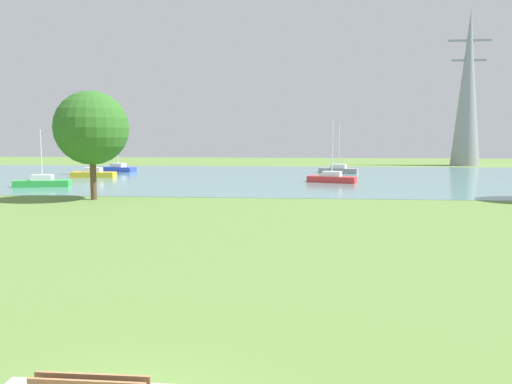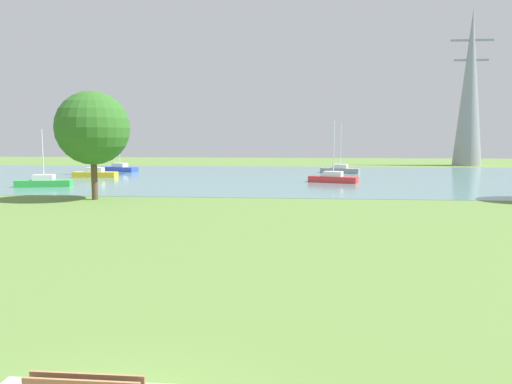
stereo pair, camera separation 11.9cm
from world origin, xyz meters
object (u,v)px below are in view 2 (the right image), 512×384
object	(u,v)px
sailboat_red	(333,178)
sailboat_gray	(340,170)
electricity_pylon	(470,88)
sailboat_green	(44,182)
sailboat_yellow	(95,173)
sailboat_blue	(120,168)
tree_west_near	(93,128)

from	to	relation	value
sailboat_red	sailboat_gray	bearing A→B (deg)	82.92
sailboat_red	electricity_pylon	bearing A→B (deg)	54.43
sailboat_gray	sailboat_red	bearing A→B (deg)	-97.08
sailboat_green	electricity_pylon	world-z (taller)	electricity_pylon
sailboat_yellow	electricity_pylon	size ratio (longest dim) A/B	0.26
sailboat_gray	sailboat_green	bearing A→B (deg)	-144.65
sailboat_blue	electricity_pylon	size ratio (longest dim) A/B	0.28
sailboat_yellow	sailboat_blue	world-z (taller)	sailboat_blue
sailboat_yellow	sailboat_red	xyz separation A→B (m)	(26.25, -4.02, -0.00)
tree_west_near	electricity_pylon	world-z (taller)	electricity_pylon
sailboat_blue	tree_west_near	size ratio (longest dim) A/B	0.87
sailboat_green	tree_west_near	world-z (taller)	tree_west_near
sailboat_gray	sailboat_green	xyz separation A→B (m)	(-28.17, -19.98, -0.01)
sailboat_green	sailboat_red	bearing A→B (deg)	14.23
sailboat_red	sailboat_blue	distance (m)	29.94
sailboat_gray	sailboat_yellow	bearing A→B (deg)	-161.67
sailboat_yellow	sailboat_green	bearing A→B (deg)	-91.47
sailboat_red	electricity_pylon	size ratio (longest dim) A/B	0.25
tree_west_near	sailboat_blue	bearing A→B (deg)	107.08
sailboat_blue	electricity_pylon	xyz separation A→B (m)	(49.65, 18.63, 11.65)
tree_west_near	sailboat_red	bearing A→B (deg)	40.22
sailboat_gray	tree_west_near	size ratio (longest dim) A/B	0.81
sailboat_green	sailboat_yellow	size ratio (longest dim) A/B	0.84
sailboat_yellow	tree_west_near	distance (m)	21.48
sailboat_yellow	sailboat_red	size ratio (longest dim) A/B	1.02
sailboat_gray	tree_west_near	distance (m)	35.00
sailboat_blue	sailboat_green	bearing A→B (deg)	-89.10
sailboat_green	sailboat_yellow	xyz separation A→B (m)	(0.28, 10.74, 0.01)
tree_west_near	sailboat_gray	bearing A→B (deg)	55.36
sailboat_yellow	tree_west_near	size ratio (longest dim) A/B	0.79
sailboat_green	sailboat_blue	size ratio (longest dim) A/B	0.76
sailboat_gray	tree_west_near	bearing A→B (deg)	-124.64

